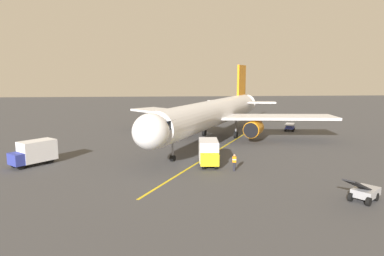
{
  "coord_description": "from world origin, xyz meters",
  "views": [
    {
      "loc": [
        7.86,
        50.52,
        9.42
      ],
      "look_at": [
        4.23,
        8.86,
        3.0
      ],
      "focal_mm": 31.49,
      "sensor_mm": 36.0,
      "label": 1
    }
  ],
  "objects_px": {
    "ground_crew_wing_walker": "(152,132)",
    "box_truck_near_nose": "(34,152)",
    "box_truck_starboard_side": "(209,152)",
    "baggage_cart_rear_apron": "(290,127)",
    "belt_loader_portside": "(364,192)",
    "ground_crew_marshaller": "(234,162)",
    "airplane": "(214,113)"
  },
  "relations": [
    {
      "from": "box_truck_near_nose",
      "to": "box_truck_starboard_side",
      "type": "xyz_separation_m",
      "value": [
        -18.65,
        1.43,
        0.0
      ]
    },
    {
      "from": "box_truck_near_nose",
      "to": "airplane",
      "type": "bearing_deg",
      "value": -149.65
    },
    {
      "from": "belt_loader_portside",
      "to": "box_truck_starboard_side",
      "type": "xyz_separation_m",
      "value": [
        10.4,
        -11.61,
        0.67
      ]
    },
    {
      "from": "box_truck_near_nose",
      "to": "ground_crew_wing_walker",
      "type": "bearing_deg",
      "value": -128.0
    },
    {
      "from": "ground_crew_wing_walker",
      "to": "box_truck_near_nose",
      "type": "height_order",
      "value": "box_truck_near_nose"
    },
    {
      "from": "ground_crew_wing_walker",
      "to": "airplane",
      "type": "bearing_deg",
      "value": 162.83
    },
    {
      "from": "ground_crew_marshaller",
      "to": "ground_crew_wing_walker",
      "type": "distance_m",
      "value": 21.39
    },
    {
      "from": "ground_crew_wing_walker",
      "to": "box_truck_near_nose",
      "type": "bearing_deg",
      "value": 52.0
    },
    {
      "from": "ground_crew_marshaller",
      "to": "baggage_cart_rear_apron",
      "type": "relative_size",
      "value": 0.58
    },
    {
      "from": "airplane",
      "to": "box_truck_starboard_side",
      "type": "bearing_deg",
      "value": 79.04
    },
    {
      "from": "ground_crew_marshaller",
      "to": "belt_loader_portside",
      "type": "height_order",
      "value": "belt_loader_portside"
    },
    {
      "from": "box_truck_starboard_side",
      "to": "belt_loader_portside",
      "type": "bearing_deg",
      "value": 131.86
    },
    {
      "from": "belt_loader_portside",
      "to": "baggage_cart_rear_apron",
      "type": "xyz_separation_m",
      "value": [
        -6.86,
        -33.07,
        -0.06
      ]
    },
    {
      "from": "box_truck_near_nose",
      "to": "belt_loader_portside",
      "type": "height_order",
      "value": "box_truck_near_nose"
    },
    {
      "from": "box_truck_starboard_side",
      "to": "baggage_cart_rear_apron",
      "type": "xyz_separation_m",
      "value": [
        -17.27,
        -21.46,
        -0.73
      ]
    },
    {
      "from": "ground_crew_marshaller",
      "to": "ground_crew_wing_walker",
      "type": "height_order",
      "value": "same"
    },
    {
      "from": "ground_crew_marshaller",
      "to": "ground_crew_wing_walker",
      "type": "relative_size",
      "value": 1.0
    },
    {
      "from": "box_truck_near_nose",
      "to": "box_truck_starboard_side",
      "type": "relative_size",
      "value": 0.99
    },
    {
      "from": "belt_loader_portside",
      "to": "box_truck_starboard_side",
      "type": "height_order",
      "value": "box_truck_starboard_side"
    },
    {
      "from": "ground_crew_marshaller",
      "to": "baggage_cart_rear_apron",
      "type": "height_order",
      "value": "ground_crew_marshaller"
    },
    {
      "from": "ground_crew_marshaller",
      "to": "box_truck_near_nose",
      "type": "relative_size",
      "value": 0.36
    },
    {
      "from": "ground_crew_wing_walker",
      "to": "belt_loader_portside",
      "type": "bearing_deg",
      "value": 120.93
    },
    {
      "from": "ground_crew_marshaller",
      "to": "belt_loader_portside",
      "type": "relative_size",
      "value": 0.39
    },
    {
      "from": "box_truck_starboard_side",
      "to": "baggage_cart_rear_apron",
      "type": "distance_m",
      "value": 27.55
    },
    {
      "from": "airplane",
      "to": "baggage_cart_rear_apron",
      "type": "bearing_deg",
      "value": -152.69
    },
    {
      "from": "ground_crew_wing_walker",
      "to": "box_truck_near_nose",
      "type": "xyz_separation_m",
      "value": [
        12.02,
        15.38,
        0.5
      ]
    },
    {
      "from": "ground_crew_wing_walker",
      "to": "belt_loader_portside",
      "type": "distance_m",
      "value": 33.14
    },
    {
      "from": "box_truck_starboard_side",
      "to": "baggage_cart_rear_apron",
      "type": "bearing_deg",
      "value": -128.82
    },
    {
      "from": "airplane",
      "to": "baggage_cart_rear_apron",
      "type": "distance_m",
      "value": 16.73
    },
    {
      "from": "ground_crew_wing_walker",
      "to": "belt_loader_portside",
      "type": "relative_size",
      "value": 0.39
    },
    {
      "from": "box_truck_near_nose",
      "to": "belt_loader_portside",
      "type": "xyz_separation_m",
      "value": [
        -29.05,
        13.05,
        -0.67
      ]
    },
    {
      "from": "ground_crew_wing_walker",
      "to": "box_truck_starboard_side",
      "type": "relative_size",
      "value": 0.36
    }
  ]
}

